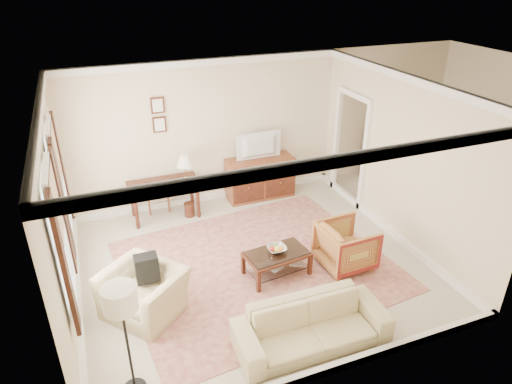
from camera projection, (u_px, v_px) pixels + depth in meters
room_shell at (251, 120)px, 6.47m from camera, size 5.51×5.01×2.91m
annex_bedroom at (426, 176)px, 9.85m from camera, size 3.00×2.70×2.90m
window_front at (60, 238)px, 5.44m from camera, size 0.12×1.56×1.80m
window_rear at (60, 183)px, 6.76m from camera, size 0.12×1.56×1.80m
doorway at (350, 150)px, 9.23m from camera, size 0.10×1.12×2.25m
rug at (257, 265)px, 7.53m from camera, size 4.49×3.95×0.01m
writing_desk at (164, 188)px, 8.70m from camera, size 1.34×0.67×0.73m
desk_chair at (156, 186)px, 9.00m from camera, size 0.47×0.47×1.05m
desk_lamp at (185, 167)px, 8.68m from camera, size 0.32×0.32×0.50m
framed_prints at (158, 115)px, 8.47m from camera, size 0.25×0.04×0.68m
sideboard at (260, 178)px, 9.56m from camera, size 1.40×0.54×0.86m
tv at (260, 138)px, 9.14m from camera, size 0.91×0.52×0.12m
coffee_table at (277, 258)px, 7.18m from camera, size 1.05×0.69×0.42m
fruit_bowl at (277, 248)px, 7.15m from camera, size 0.42×0.42×0.10m
book_a at (268, 268)px, 7.19m from camera, size 0.28×0.13×0.38m
book_b at (290, 260)px, 7.39m from camera, size 0.25×0.17×0.38m
striped_armchair at (346, 244)px, 7.36m from camera, size 0.79×0.84×0.83m
club_armchair at (143, 285)px, 6.35m from camera, size 1.20×1.24×0.92m
backpack at (147, 266)px, 6.35m from camera, size 0.32×0.38×0.40m
sofa at (312, 320)px, 5.83m from camera, size 2.02×0.62×0.78m
floor_lamp at (121, 307)px, 4.79m from camera, size 0.37×0.37×1.50m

